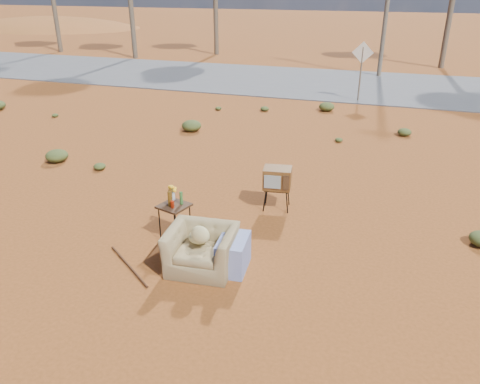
% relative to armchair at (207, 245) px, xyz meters
% --- Properties ---
extents(ground, '(140.00, 140.00, 0.00)m').
position_rel_armchair_xyz_m(ground, '(-0.23, 0.33, -0.43)').
color(ground, brown).
rests_on(ground, ground).
extents(highway, '(140.00, 7.00, 0.04)m').
position_rel_armchair_xyz_m(highway, '(-0.23, 15.33, -0.41)').
color(highway, '#565659').
rests_on(highway, ground).
extents(dirt_mound, '(26.00, 18.00, 2.00)m').
position_rel_armchair_xyz_m(dirt_mound, '(-30.23, 34.33, -0.43)').
color(dirt_mound, brown).
rests_on(dirt_mound, ground).
extents(armchair, '(1.28, 0.89, 0.92)m').
position_rel_armchair_xyz_m(armchair, '(0.00, 0.00, 0.00)').
color(armchair, olive).
rests_on(armchair, ground).
extents(tv_unit, '(0.59, 0.51, 0.87)m').
position_rel_armchair_xyz_m(tv_unit, '(0.52, 2.44, 0.22)').
color(tv_unit, black).
rests_on(tv_unit, ground).
extents(side_table, '(0.58, 0.58, 0.96)m').
position_rel_armchair_xyz_m(side_table, '(-0.90, 0.71, 0.27)').
color(side_table, '#3C2316').
rests_on(side_table, ground).
extents(rusty_bar, '(1.15, 0.88, 0.04)m').
position_rel_armchair_xyz_m(rusty_bar, '(-1.23, -0.36, -0.41)').
color(rusty_bar, '#4A2613').
rests_on(rusty_bar, ground).
extents(road_sign, '(0.78, 0.06, 2.19)m').
position_rel_armchair_xyz_m(road_sign, '(1.27, 12.33, 1.07)').
color(road_sign, brown).
rests_on(road_sign, ground).
extents(scrub_patch, '(17.49, 8.07, 0.33)m').
position_rel_armchair_xyz_m(scrub_patch, '(-1.05, 4.74, -0.29)').
color(scrub_patch, '#3B4920').
rests_on(scrub_patch, ground).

